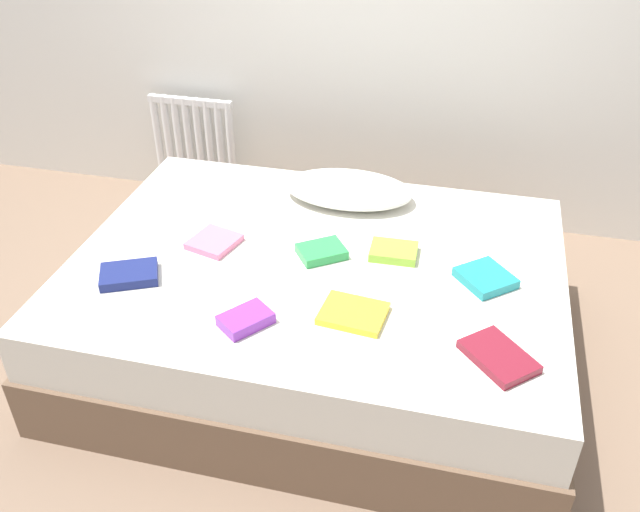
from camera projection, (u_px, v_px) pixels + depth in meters
name	position (u px, v px, depth m)	size (l,w,h in m)	color
ground_plane	(317.00, 351.00, 3.02)	(8.00, 8.00, 0.00)	#7F6651
bed	(317.00, 307.00, 2.88)	(2.00, 1.50, 0.50)	brown
radiator	(194.00, 142.00, 3.98)	(0.50, 0.04, 0.54)	white
pillow	(348.00, 189.00, 3.12)	(0.60, 0.35, 0.11)	white
textbook_lime	(394.00, 252.00, 2.75)	(0.19, 0.14, 0.04)	#8CC638
textbook_pink	(215.00, 241.00, 2.82)	(0.18, 0.18, 0.03)	pink
textbook_purple	(246.00, 319.00, 2.39)	(0.18, 0.12, 0.04)	purple
textbook_yellow	(353.00, 313.00, 2.43)	(0.23, 0.18, 0.03)	yellow
textbook_teal	(485.00, 278.00, 2.60)	(0.19, 0.18, 0.04)	teal
textbook_navy	(129.00, 274.00, 2.62)	(0.22, 0.16, 0.04)	navy
textbook_maroon	(499.00, 357.00, 2.24)	(0.24, 0.16, 0.03)	maroon
textbook_green	(322.00, 252.00, 2.75)	(0.18, 0.14, 0.04)	green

